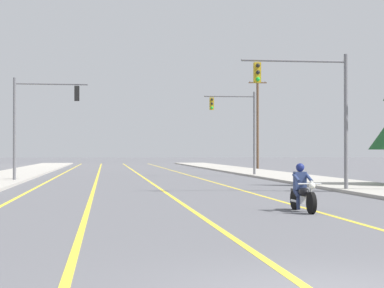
# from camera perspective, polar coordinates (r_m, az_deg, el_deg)

# --- Properties ---
(lane_stripe_center) EXTENTS (0.16, 100.00, 0.01)m
(lane_stripe_center) POSITION_cam_1_polar(r_m,az_deg,el_deg) (53.72, -4.30, -2.55)
(lane_stripe_center) COLOR yellow
(lane_stripe_center) RESTS_ON ground
(lane_stripe_left) EXTENTS (0.16, 100.00, 0.01)m
(lane_stripe_left) POSITION_cam_1_polar(r_m,az_deg,el_deg) (53.66, -7.73, -2.55)
(lane_stripe_left) COLOR yellow
(lane_stripe_left) RESTS_ON ground
(lane_stripe_right) EXTENTS (0.16, 100.00, 0.01)m
(lane_stripe_right) POSITION_cam_1_polar(r_m,az_deg,el_deg) (54.03, -0.39, -2.54)
(lane_stripe_right) COLOR yellow
(lane_stripe_right) RESTS_ON ground
(lane_stripe_far_left) EXTENTS (0.16, 100.00, 0.01)m
(lane_stripe_far_left) POSITION_cam_1_polar(r_m,az_deg,el_deg) (53.77, -10.82, -2.54)
(lane_stripe_far_left) COLOR yellow
(lane_stripe_far_left) RESTS_ON ground
(sidewalk_kerb_right) EXTENTS (4.40, 110.00, 0.14)m
(sidewalk_kerb_right) POSITION_cam_1_polar(r_m,az_deg,el_deg) (50.25, 7.34, -2.61)
(sidewalk_kerb_right) COLOR #ADA89E
(sidewalk_kerb_right) RESTS_ON ground
(sidewalk_kerb_left) EXTENTS (4.40, 110.00, 0.14)m
(sidewalk_kerb_left) POSITION_cam_1_polar(r_m,az_deg,el_deg) (49.14, -15.22, -2.64)
(sidewalk_kerb_left) COLOR #ADA89E
(sidewalk_kerb_left) RESTS_ON ground
(motorcycle_with_rider) EXTENTS (0.70, 2.19, 1.46)m
(motorcycle_with_rider) POSITION_cam_1_polar(r_m,az_deg,el_deg) (21.30, 9.04, -3.93)
(motorcycle_with_rider) COLOR black
(motorcycle_with_rider) RESTS_ON ground
(traffic_signal_near_right) EXTENTS (4.89, 0.38, 6.20)m
(traffic_signal_near_right) POSITION_cam_1_polar(r_m,az_deg,el_deg) (31.53, 10.14, 3.54)
(traffic_signal_near_right) COLOR slate
(traffic_signal_near_right) RESTS_ON ground
(traffic_signal_near_left) EXTENTS (4.38, 0.40, 6.20)m
(traffic_signal_near_left) POSITION_cam_1_polar(r_m,az_deg,el_deg) (42.35, -12.70, 2.44)
(traffic_signal_near_left) COLOR slate
(traffic_signal_near_left) RESTS_ON ground
(traffic_signal_mid_right) EXTENTS (3.80, 0.37, 6.20)m
(traffic_signal_mid_right) POSITION_cam_1_polar(r_m,az_deg,el_deg) (50.91, 3.99, 1.87)
(traffic_signal_mid_right) COLOR slate
(traffic_signal_mid_right) RESTS_ON ground
(utility_pole_right_far) EXTENTS (1.90, 0.26, 9.40)m
(utility_pole_right_far) POSITION_cam_1_polar(r_m,az_deg,el_deg) (72.66, 5.41, 1.80)
(utility_pole_right_far) COLOR brown
(utility_pole_right_far) RESTS_ON ground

